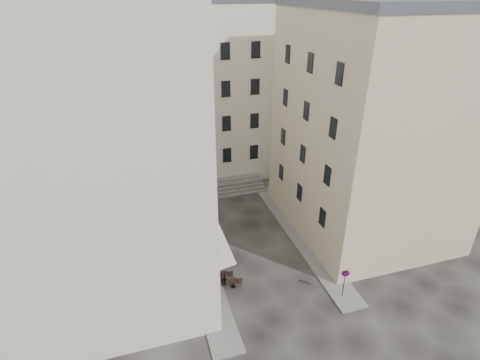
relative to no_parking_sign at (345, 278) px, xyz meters
name	(u,v)px	position (x,y,z in m)	size (l,w,h in m)	color
ground	(262,267)	(-4.27, 4.58, -1.69)	(90.00, 90.00, 0.00)	black
sidewalk_left	(195,246)	(-8.77, 8.58, -1.63)	(2.00, 22.00, 0.12)	slate
sidewalk_right	(299,234)	(0.23, 7.58, -1.63)	(2.00, 18.00, 0.12)	slate
building_left	(97,143)	(-14.77, 7.58, 8.62)	(12.20, 16.20, 20.60)	beige
building_right	(372,125)	(6.23, 8.08, 7.62)	(12.20, 14.20, 18.60)	beige
building_back	(196,90)	(-5.27, 23.58, 7.62)	(18.20, 10.20, 18.60)	beige
cafe_storefront	(204,250)	(-8.58, 5.58, 0.18)	(1.74, 7.30, 3.50)	#4B0B0A
stone_steps	(222,188)	(-4.27, 17.15, -1.29)	(9.00, 3.15, 0.80)	#575452
bollard_near	(225,279)	(-7.52, 3.58, -1.17)	(0.12, 0.12, 0.98)	black
bollard_mid	(214,250)	(-7.52, 7.08, -1.17)	(0.12, 0.12, 0.98)	black
bollard_far	(204,226)	(-7.52, 10.58, -1.17)	(0.12, 0.12, 0.98)	black
no_parking_sign	(345,278)	(0.00, 0.00, 0.00)	(0.52, 0.21, 2.39)	black
bistro_table_a	(233,282)	(-6.99, 3.14, -1.27)	(1.18, 0.55, 0.83)	black
bistro_table_b	(225,275)	(-7.41, 4.03, -1.27)	(1.18, 0.55, 0.83)	black
bistro_table_c	(220,255)	(-7.16, 6.39, -1.24)	(1.25, 0.59, 0.88)	black
bistro_table_d	(214,246)	(-7.32, 7.63, -1.24)	(1.25, 0.59, 0.88)	black
bistro_table_e	(209,238)	(-7.54, 8.76, -1.24)	(1.27, 0.60, 0.89)	black
pedestrian	(222,240)	(-6.62, 7.72, -0.91)	(0.57, 0.38, 1.57)	black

